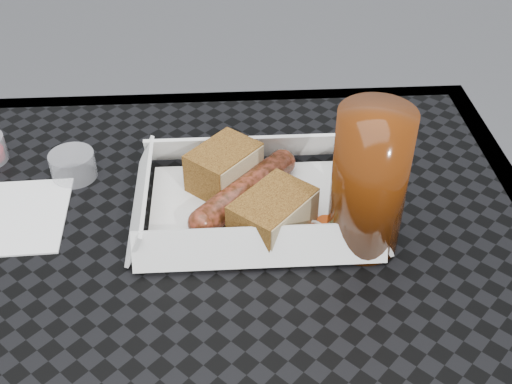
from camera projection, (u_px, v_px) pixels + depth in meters
The scene contains 9 objects.
patio_table at pixel (159, 376), 0.60m from camera, with size 0.80×0.80×0.74m.
food_tray at pixel (255, 207), 0.68m from camera, with size 0.22×0.15×0.00m, color white.
bratwurst at pixel (245, 191), 0.67m from camera, with size 0.12×0.13×0.03m.
bread_near at pixel (224, 167), 0.69m from camera, with size 0.07×0.05×0.05m, color brown.
bread_far at pixel (273, 214), 0.63m from camera, with size 0.08×0.05×0.04m, color brown.
veg_garnish at pixel (318, 231), 0.64m from camera, with size 0.03×0.03×0.00m.
napkin at pixel (8, 217), 0.67m from camera, with size 0.12×0.12×0.00m, color white.
condiment_cup_empty at pixel (73, 165), 0.71m from camera, with size 0.05×0.05×0.03m, color silver.
drink_glass at pixel (369, 182), 0.59m from camera, with size 0.07×0.07×0.15m, color #4D1E06.
Camera 1 is at (0.07, -0.37, 1.18)m, focal length 45.00 mm.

